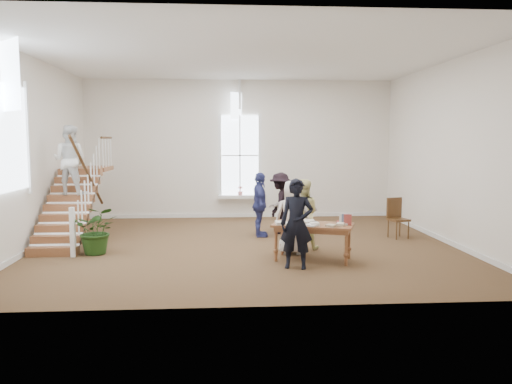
{
  "coord_description": "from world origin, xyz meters",
  "views": [
    {
      "loc": [
        -0.58,
        -11.94,
        2.56
      ],
      "look_at": [
        0.25,
        0.4,
        1.26
      ],
      "focal_mm": 35.0,
      "sensor_mm": 36.0,
      "label": 1
    }
  ],
  "objects": [
    {
      "name": "woman_cluster_c",
      "position": [
        1.3,
        0.88,
        0.74
      ],
      "size": [
        1.38,
        1.17,
        1.49
      ],
      "primitive_type": "imported",
      "rotation": [
        0.0,
        0.0,
        5.66
      ],
      "color": "beige",
      "rests_on": "ground"
    },
    {
      "name": "ground",
      "position": [
        0.0,
        0.0,
        0.0
      ],
      "size": [
        10.0,
        10.0,
        0.0
      ],
      "primitive_type": "plane",
      "color": "#472F1B",
      "rests_on": "ground"
    },
    {
      "name": "woman_cluster_b",
      "position": [
        1.0,
        1.53,
        0.84
      ],
      "size": [
        1.01,
        1.24,
        1.67
      ],
      "primitive_type": "imported",
      "rotation": [
        0.0,
        0.0,
        4.29
      ],
      "color": "black",
      "rests_on": "ground"
    },
    {
      "name": "woman_cluster_a",
      "position": [
        0.4,
        1.08,
        0.86
      ],
      "size": [
        0.44,
        1.01,
        1.71
      ],
      "primitive_type": "imported",
      "rotation": [
        0.0,
        0.0,
        1.6
      ],
      "color": "navy",
      "rests_on": "ground"
    },
    {
      "name": "police_officer",
      "position": [
        0.89,
        -2.23,
        0.9
      ],
      "size": [
        0.74,
        0.58,
        1.8
      ],
      "primitive_type": "imported",
      "rotation": [
        0.0,
        0.0,
        -0.25
      ],
      "color": "black",
      "rests_on": "ground"
    },
    {
      "name": "room_shell",
      "position": [
        -0.0,
        4.39,
        0.4
      ],
      "size": [
        10.49,
        10.0,
        10.0
      ],
      "color": "silver",
      "rests_on": "ground"
    },
    {
      "name": "person_yellow",
      "position": [
        1.29,
        -0.48,
        0.82
      ],
      "size": [
        0.89,
        0.75,
        1.65
      ],
      "primitive_type": "imported",
      "rotation": [
        0.0,
        0.0,
        2.98
      ],
      "color": "#E6DE8F",
      "rests_on": "ground"
    },
    {
      "name": "floor_plant",
      "position": [
        -3.4,
        -0.69,
        0.54
      ],
      "size": [
        0.99,
        0.86,
        1.09
      ],
      "primitive_type": "imported",
      "rotation": [
        0.0,
        0.0,
        0.01
      ],
      "color": "#1C3C13",
      "rests_on": "ground"
    },
    {
      "name": "elderly_woman",
      "position": [
        0.99,
        -0.98,
        0.84
      ],
      "size": [
        0.88,
        0.63,
        1.68
      ],
      "primitive_type": "imported",
      "rotation": [
        0.0,
        0.0,
        3.01
      ],
      "color": "silver",
      "rests_on": "ground"
    },
    {
      "name": "staircase",
      "position": [
        -4.34,
        0.75,
        1.62
      ],
      "size": [
        1.1,
        4.1,
        2.92
      ],
      "color": "brown",
      "rests_on": "ground"
    },
    {
      "name": "side_chair",
      "position": [
        3.98,
        0.72,
        0.59
      ],
      "size": [
        0.56,
        0.56,
        1.05
      ],
      "rotation": [
        0.0,
        0.0,
        0.28
      ],
      "color": "#36220E",
      "rests_on": "ground"
    },
    {
      "name": "library_table",
      "position": [
        1.31,
        -1.58,
        0.7
      ],
      "size": [
        1.85,
        1.34,
        0.85
      ],
      "rotation": [
        0.0,
        0.0,
        -0.34
      ],
      "color": "brown",
      "rests_on": "ground"
    }
  ]
}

